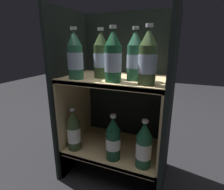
{
  "coord_description": "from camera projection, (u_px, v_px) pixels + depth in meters",
  "views": [
    {
      "loc": [
        0.33,
        -0.67,
        0.76
      ],
      "look_at": [
        0.0,
        0.12,
        0.51
      ],
      "focal_mm": 28.0,
      "sensor_mm": 36.0,
      "label": 1
    }
  ],
  "objects": [
    {
      "name": "shelf_lower",
      "position": [
        115.0,
        152.0,
        1.03
      ],
      "size": [
        0.54,
        0.35,
        0.18
      ],
      "color": "#DBBC84",
      "rests_on": "ground_plane"
    },
    {
      "name": "fridge_side_left",
      "position": [
        72.0,
        94.0,
        1.05
      ],
      "size": [
        0.02,
        0.39,
        0.94
      ],
      "primitive_type": "cube",
      "color": "black",
      "rests_on": "ground_plane"
    },
    {
      "name": "bottle_upper_front_0",
      "position": [
        75.0,
        57.0,
        0.85
      ],
      "size": [
        0.08,
        0.08,
        0.25
      ],
      "color": "#285B42",
      "rests_on": "shelf_upper"
    },
    {
      "name": "bottle_upper_front_2",
      "position": [
        148.0,
        59.0,
        0.72
      ],
      "size": [
        0.08,
        0.08,
        0.25
      ],
      "color": "#384C28",
      "rests_on": "shelf_upper"
    },
    {
      "name": "bottle_lower_front_2",
      "position": [
        144.0,
        146.0,
        0.84
      ],
      "size": [
        0.08,
        0.08,
        0.25
      ],
      "color": "#1E5638",
      "rests_on": "shelf_lower"
    },
    {
      "name": "bottle_upper_front_1",
      "position": [
        113.0,
        58.0,
        0.78
      ],
      "size": [
        0.08,
        0.08,
        0.25
      ],
      "color": "#194C2D",
      "rests_on": "shelf_upper"
    },
    {
      "name": "shelf_upper",
      "position": [
        115.0,
        109.0,
        0.96
      ],
      "size": [
        0.54,
        0.35,
        0.59
      ],
      "color": "#DBBC84",
      "rests_on": "ground_plane"
    },
    {
      "name": "bottle_lower_front_1",
      "position": [
        113.0,
        139.0,
        0.89
      ],
      "size": [
        0.08,
        0.08,
        0.25
      ],
      "color": "#144228",
      "rests_on": "shelf_lower"
    },
    {
      "name": "bottle_upper_back_1",
      "position": [
        135.0,
        57.0,
        0.83
      ],
      "size": [
        0.08,
        0.08,
        0.25
      ],
      "color": "#285B42",
      "rests_on": "shelf_upper"
    },
    {
      "name": "fridge_back_wall",
      "position": [
        126.0,
        91.0,
        1.12
      ],
      "size": [
        0.58,
        0.02,
        0.94
      ],
      "primitive_type": "cube",
      "color": "black",
      "rests_on": "ground_plane"
    },
    {
      "name": "fridge_side_right",
      "position": [
        169.0,
        106.0,
        0.85
      ],
      "size": [
        0.02,
        0.39,
        0.94
      ],
      "primitive_type": "cube",
      "color": "black",
      "rests_on": "ground_plane"
    },
    {
      "name": "bottle_lower_front_0",
      "position": [
        74.0,
        131.0,
        0.98
      ],
      "size": [
        0.08,
        0.08,
        0.25
      ],
      "color": "#384C28",
      "rests_on": "shelf_lower"
    },
    {
      "name": "bottle_upper_back_0",
      "position": [
        101.0,
        56.0,
        0.89
      ],
      "size": [
        0.08,
        0.08,
        0.25
      ],
      "color": "#384C28",
      "rests_on": "shelf_upper"
    }
  ]
}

